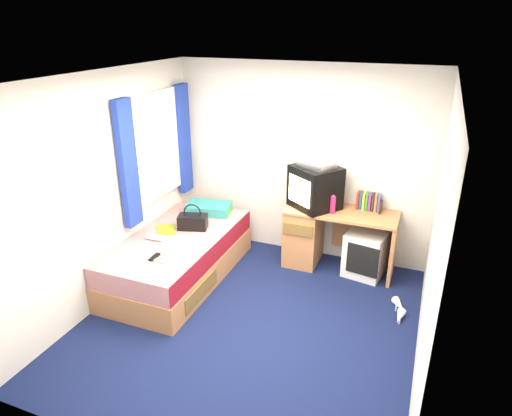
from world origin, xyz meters
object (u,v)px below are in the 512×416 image
at_px(vcr, 317,164).
at_px(picture_frame, 381,207).
at_px(bed, 179,257).
at_px(remote_control, 154,257).
at_px(desk, 318,233).
at_px(storage_cube, 365,253).
at_px(pillow, 209,208).
at_px(water_bottle, 155,237).
at_px(magazine, 166,230).
at_px(towel, 185,251).
at_px(crt_tv, 315,187).
at_px(colour_swatch_fan, 156,260).
at_px(handbag, 193,221).
at_px(white_heels, 399,311).
at_px(aerosol_can, 334,201).
at_px(pink_water_bottle, 333,205).

xyz_separation_m(vcr, picture_frame, (0.76, 0.11, -0.47)).
relative_size(bed, remote_control, 12.50).
height_order(desk, storage_cube, desk).
bearing_deg(vcr, picture_frame, 36.21).
height_order(pillow, water_bottle, pillow).
distance_m(bed, magazine, 0.35).
height_order(pillow, towel, pillow).
xyz_separation_m(desk, crt_tv, (-0.07, 0.00, 0.60)).
xyz_separation_m(desk, colour_swatch_fan, (-1.33, -1.51, 0.14)).
xyz_separation_m(pillow, water_bottle, (-0.21, -0.93, -0.03)).
xyz_separation_m(storage_cube, handbag, (-1.95, -0.64, 0.36)).
distance_m(magazine, white_heels, 2.75).
xyz_separation_m(vcr, handbag, (-1.29, -0.69, -0.66)).
height_order(bed, vcr, vcr).
xyz_separation_m(aerosol_can, water_bottle, (-1.76, -1.16, -0.27)).
relative_size(desk, aerosol_can, 6.94).
distance_m(bed, storage_cube, 2.20).
height_order(desk, white_heels, desk).
relative_size(magazine, water_bottle, 1.40).
bearing_deg(picture_frame, towel, -140.98).
height_order(handbag, water_bottle, handbag).
bearing_deg(water_bottle, pillow, 77.49).
xyz_separation_m(pillow, desk, (1.40, 0.19, -0.19)).
bearing_deg(magazine, handbag, 31.49).
relative_size(pillow, magazine, 1.97).
bearing_deg(bed, storage_cube, 23.66).
xyz_separation_m(storage_cube, crt_tv, (-0.66, 0.05, 0.73)).
distance_m(magazine, water_bottle, 0.27).
relative_size(pink_water_bottle, remote_control, 1.24).
relative_size(pillow, handbag, 1.46).
xyz_separation_m(desk, pink_water_bottle, (0.18, -0.11, 0.44)).
bearing_deg(desk, pillow, -172.19).
bearing_deg(handbag, white_heels, -18.86).
height_order(desk, crt_tv, crt_tv).
bearing_deg(remote_control, desk, 44.07).
bearing_deg(towel, white_heels, 14.17).
bearing_deg(magazine, desk, 27.65).
xyz_separation_m(pink_water_bottle, colour_swatch_fan, (-1.51, -1.41, -0.30)).
bearing_deg(pillow, crt_tv, 8.19).
bearing_deg(white_heels, picture_frame, 114.09).
distance_m(towel, magazine, 0.69).
xyz_separation_m(pink_water_bottle, handbag, (-1.53, -0.58, -0.22)).
xyz_separation_m(picture_frame, white_heels, (0.38, -0.86, -0.78)).
xyz_separation_m(desk, handbag, (-1.35, -0.68, 0.23)).
xyz_separation_m(crt_tv, remote_control, (-1.31, -1.47, -0.45)).
distance_m(bed, pink_water_bottle, 1.89).
xyz_separation_m(bed, aerosol_can, (1.58, 0.98, 0.58)).
bearing_deg(water_bottle, storage_cube, 25.96).
bearing_deg(white_heels, desk, 145.32).
height_order(vcr, magazine, vcr).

